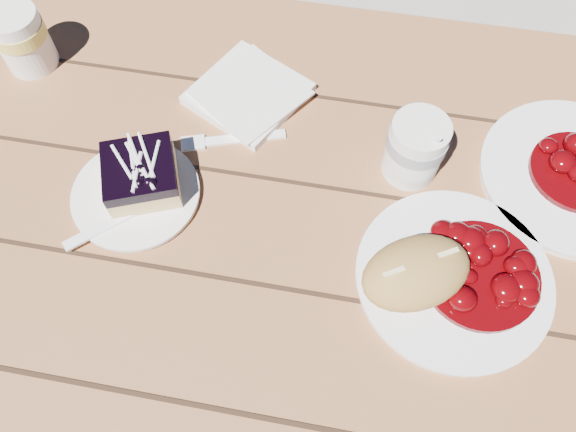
% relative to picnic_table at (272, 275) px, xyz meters
% --- Properties ---
extents(ground, '(60.00, 60.00, 0.00)m').
position_rel_picnic_table_xyz_m(ground, '(0.00, 0.00, -0.59)').
color(ground, '#9E998F').
rests_on(ground, ground).
extents(picnic_table, '(2.00, 1.55, 0.75)m').
position_rel_picnic_table_xyz_m(picnic_table, '(0.00, 0.00, 0.00)').
color(picnic_table, brown).
rests_on(picnic_table, ground).
extents(main_plate, '(0.25, 0.25, 0.02)m').
position_rel_picnic_table_xyz_m(main_plate, '(0.25, -0.03, 0.17)').
color(main_plate, white).
rests_on(main_plate, picnic_table).
extents(goulash_stew, '(0.15, 0.15, 0.04)m').
position_rel_picnic_table_xyz_m(goulash_stew, '(0.28, -0.03, 0.20)').
color(goulash_stew, '#540306').
rests_on(goulash_stew, main_plate).
extents(bread_roll, '(0.17, 0.15, 0.07)m').
position_rel_picnic_table_xyz_m(bread_roll, '(0.19, -0.05, 0.21)').
color(bread_roll, '#AA8341').
rests_on(bread_roll, main_plate).
extents(dessert_plate, '(0.17, 0.17, 0.01)m').
position_rel_picnic_table_xyz_m(dessert_plate, '(-0.19, 0.02, 0.17)').
color(dessert_plate, white).
rests_on(dessert_plate, picnic_table).
extents(blueberry_cake, '(0.12, 0.12, 0.05)m').
position_rel_picnic_table_xyz_m(blueberry_cake, '(-0.18, 0.03, 0.20)').
color(blueberry_cake, '#D8B876').
rests_on(blueberry_cake, dessert_plate).
extents(fork_dessert, '(0.13, 0.13, 0.00)m').
position_rel_picnic_table_xyz_m(fork_dessert, '(-0.21, -0.04, 0.17)').
color(fork_dessert, white).
rests_on(fork_dessert, dessert_plate).
extents(coffee_cup, '(0.08, 0.08, 0.10)m').
position_rel_picnic_table_xyz_m(coffee_cup, '(0.18, 0.13, 0.21)').
color(coffee_cup, white).
rests_on(coffee_cup, picnic_table).
extents(napkin_stack, '(0.20, 0.20, 0.01)m').
position_rel_picnic_table_xyz_m(napkin_stack, '(-0.08, 0.22, 0.17)').
color(napkin_stack, white).
rests_on(napkin_stack, picnic_table).
extents(fork_table, '(0.16, 0.07, 0.00)m').
position_rel_picnic_table_xyz_m(fork_table, '(-0.07, 0.14, 0.16)').
color(fork_table, white).
rests_on(fork_table, picnic_table).
extents(second_plate, '(0.26, 0.26, 0.02)m').
position_rel_picnic_table_xyz_m(second_plate, '(0.41, 0.15, 0.17)').
color(second_plate, white).
rests_on(second_plate, picnic_table).
extents(second_cup, '(0.08, 0.08, 0.10)m').
position_rel_picnic_table_xyz_m(second_cup, '(-0.43, 0.23, 0.21)').
color(second_cup, white).
rests_on(second_cup, picnic_table).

